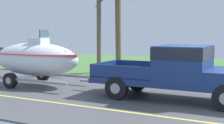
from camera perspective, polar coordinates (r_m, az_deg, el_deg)
name	(u,v)px	position (r m, az deg, el deg)	size (l,w,h in m)	color
pickup_truck_towing	(183,70)	(10.55, 13.15, -1.46)	(5.64, 2.16, 1.86)	navy
boat_on_trailer	(35,59)	(13.67, -14.29, 0.58)	(5.74, 2.28, 2.42)	gray
utility_pole	(99,3)	(17.04, -2.51, 10.95)	(0.24, 1.80, 7.55)	brown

